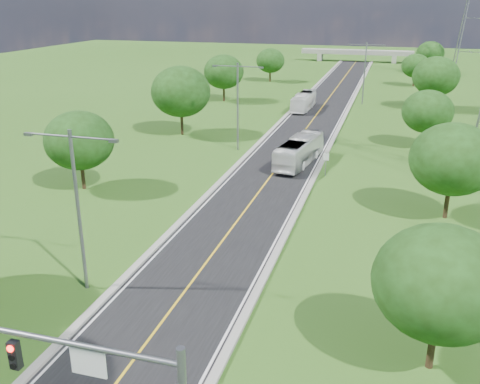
# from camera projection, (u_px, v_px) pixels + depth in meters

# --- Properties ---
(ground) EXTENTS (260.00, 260.00, 0.00)m
(ground) POSITION_uv_depth(u_px,v_px,m) (309.00, 125.00, 74.71)
(ground) COLOR #305B19
(ground) RESTS_ON ground
(road) EXTENTS (8.00, 150.00, 0.06)m
(road) POSITION_uv_depth(u_px,v_px,m) (316.00, 116.00, 80.11)
(road) COLOR black
(road) RESTS_ON ground
(curb_left) EXTENTS (0.50, 150.00, 0.22)m
(curb_left) POSITION_uv_depth(u_px,v_px,m) (288.00, 114.00, 81.20)
(curb_left) COLOR gray
(curb_left) RESTS_ON ground
(curb_right) EXTENTS (0.50, 150.00, 0.22)m
(curb_right) POSITION_uv_depth(u_px,v_px,m) (344.00, 117.00, 78.97)
(curb_right) COLOR gray
(curb_right) RESTS_ON ground
(speed_limit_sign) EXTENTS (0.55, 0.09, 2.40)m
(speed_limit_sign) POSITION_uv_depth(u_px,v_px,m) (326.00, 161.00, 52.95)
(speed_limit_sign) COLOR slate
(speed_limit_sign) RESTS_ON ground
(overpass) EXTENTS (30.00, 3.00, 3.20)m
(overpass) POSITION_uv_depth(u_px,v_px,m) (357.00, 53.00, 146.01)
(overpass) COLOR gray
(overpass) RESTS_ON ground
(streetlight_near_left) EXTENTS (5.90, 0.25, 10.00)m
(streetlight_near_left) POSITION_uv_depth(u_px,v_px,m) (77.00, 198.00, 30.96)
(streetlight_near_left) COLOR slate
(streetlight_near_left) RESTS_ON ground
(streetlight_mid_left) EXTENTS (5.90, 0.25, 10.00)m
(streetlight_mid_left) POSITION_uv_depth(u_px,v_px,m) (238.00, 99.00, 60.71)
(streetlight_mid_left) COLOR slate
(streetlight_mid_left) RESTS_ON ground
(streetlight_far_right) EXTENTS (5.90, 0.25, 10.00)m
(streetlight_far_right) POSITION_uv_depth(u_px,v_px,m) (365.00, 68.00, 87.33)
(streetlight_far_right) COLOR slate
(streetlight_far_right) RESTS_ON ground
(power_tower_far) EXTENTS (9.00, 6.40, 28.00)m
(power_tower_far) POSITION_uv_depth(u_px,v_px,m) (477.00, 11.00, 112.68)
(power_tower_far) COLOR slate
(power_tower_far) RESTS_ON ground
(tree_lb) EXTENTS (6.30, 6.30, 7.33)m
(tree_lb) POSITION_uv_depth(u_px,v_px,m) (79.00, 140.00, 48.45)
(tree_lb) COLOR black
(tree_lb) RESTS_ON ground
(tree_lc) EXTENTS (7.56, 7.56, 8.79)m
(tree_lc) POSITION_uv_depth(u_px,v_px,m) (181.00, 92.00, 67.70)
(tree_lc) COLOR black
(tree_lc) RESTS_ON ground
(tree_ld) EXTENTS (6.72, 6.72, 7.82)m
(tree_ld) POSITION_uv_depth(u_px,v_px,m) (224.00, 72.00, 90.08)
(tree_ld) COLOR black
(tree_ld) RESTS_ON ground
(tree_le) EXTENTS (5.88, 5.88, 6.84)m
(tree_le) POSITION_uv_depth(u_px,v_px,m) (270.00, 61.00, 111.27)
(tree_le) COLOR black
(tree_le) RESTS_ON ground
(tree_ra) EXTENTS (6.30, 6.30, 7.33)m
(tree_ra) POSITION_uv_depth(u_px,v_px,m) (441.00, 283.00, 24.37)
(tree_ra) COLOR black
(tree_ra) RESTS_ON ground
(tree_rb) EXTENTS (6.72, 6.72, 7.82)m
(tree_rb) POSITION_uv_depth(u_px,v_px,m) (453.00, 159.00, 41.77)
(tree_rb) COLOR black
(tree_rb) RESTS_ON ground
(tree_rc) EXTENTS (5.88, 5.88, 6.84)m
(tree_rc) POSITION_uv_depth(u_px,v_px,m) (428.00, 112.00, 62.08)
(tree_rc) COLOR black
(tree_rc) RESTS_ON ground
(tree_rd) EXTENTS (7.14, 7.14, 8.30)m
(tree_rd) POSITION_uv_depth(u_px,v_px,m) (436.00, 76.00, 82.88)
(tree_rd) COLOR black
(tree_rd) RESTS_ON ground
(tree_re) EXTENTS (5.46, 5.46, 6.35)m
(tree_re) POSITION_uv_depth(u_px,v_px,m) (415.00, 66.00, 105.60)
(tree_re) COLOR black
(tree_re) RESTS_ON ground
(tree_rf) EXTENTS (6.30, 6.30, 7.33)m
(tree_rf) POSITION_uv_depth(u_px,v_px,m) (430.00, 53.00, 122.50)
(tree_rf) COLOR black
(tree_rf) RESTS_ON ground
(bus_outbound) EXTENTS (3.82, 10.55, 2.87)m
(bus_outbound) POSITION_uv_depth(u_px,v_px,m) (299.00, 151.00, 56.69)
(bus_outbound) COLOR silver
(bus_outbound) RESTS_ON road
(bus_inbound) EXTENTS (2.58, 9.62, 2.66)m
(bus_inbound) POSITION_uv_depth(u_px,v_px,m) (304.00, 101.00, 84.09)
(bus_inbound) COLOR white
(bus_inbound) RESTS_ON road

